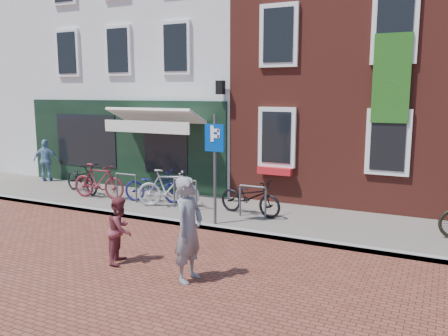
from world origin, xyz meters
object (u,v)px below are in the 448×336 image
at_px(boy, 120,230).
at_px(bicycle_3, 168,188).
at_px(bicycle_4, 250,197).
at_px(bicycle_1, 99,181).
at_px(cafe_person, 46,160).
at_px(woman, 189,229).
at_px(bicycle_2, 154,186).
at_px(parking_sign, 215,154).
at_px(bicycle_0, 82,178).

relative_size(boy, bicycle_3, 0.74).
distance_m(boy, bicycle_4, 4.13).
bearing_deg(bicycle_1, cafe_person, 64.10).
distance_m(bicycle_1, bicycle_3, 2.44).
xyz_separation_m(woman, bicycle_1, (-5.42, 3.92, -0.30)).
bearing_deg(bicycle_1, woman, -131.65).
distance_m(cafe_person, bicycle_2, 5.39).
xyz_separation_m(woman, bicycle_3, (-2.98, 3.97, -0.30)).
bearing_deg(parking_sign, bicycle_3, 153.79).
bearing_deg(bicycle_0, bicycle_1, -92.88).
height_order(parking_sign, cafe_person, parking_sign).
bearing_deg(bicycle_3, bicycle_1, 70.49).
relative_size(bicycle_2, bicycle_3, 1.03).
bearing_deg(bicycle_3, woman, -163.95).
relative_size(woman, bicycle_2, 1.03).
relative_size(cafe_person, bicycle_1, 0.86).
xyz_separation_m(bicycle_1, bicycle_3, (2.44, 0.06, 0.00)).
height_order(cafe_person, bicycle_2, cafe_person).
distance_m(parking_sign, boy, 3.12).
distance_m(boy, cafe_person, 8.88).
bearing_deg(cafe_person, parking_sign, 137.19).
bearing_deg(woman, bicycle_0, 57.59).
relative_size(woman, boy, 1.42).
relative_size(bicycle_2, bicycle_4, 1.00).
distance_m(boy, bicycle_2, 4.54).
bearing_deg(parking_sign, bicycle_2, 154.85).
relative_size(boy, bicycle_0, 0.72).
relative_size(cafe_person, bicycle_0, 0.84).
xyz_separation_m(cafe_person, bicycle_1, (3.52, -1.29, -0.23)).
relative_size(cafe_person, bicycle_3, 0.86).
bearing_deg(cafe_person, bicycle_2, 142.35).
bearing_deg(woman, cafe_person, 61.13).
bearing_deg(parking_sign, bicycle_4, 69.46).
bearing_deg(parking_sign, cafe_person, 164.51).
relative_size(parking_sign, cafe_person, 1.76).
distance_m(parking_sign, woman, 3.31).
height_order(parking_sign, bicycle_4, parking_sign).
bearing_deg(woman, parking_sign, 20.24).
bearing_deg(bicycle_4, boy, 175.17).
height_order(woman, bicycle_4, woman).
bearing_deg(bicycle_4, parking_sign, 169.10).
distance_m(woman, bicycle_4, 4.23).
bearing_deg(bicycle_1, bicycle_3, -94.46).
bearing_deg(boy, cafe_person, 36.80).
distance_m(boy, bicycle_3, 4.03).
bearing_deg(bicycle_0, boy, -112.75).
distance_m(cafe_person, bicycle_0, 2.67).
bearing_deg(parking_sign, bicycle_1, 168.37).
relative_size(woman, bicycle_0, 1.03).
bearing_deg(boy, woman, -114.84).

